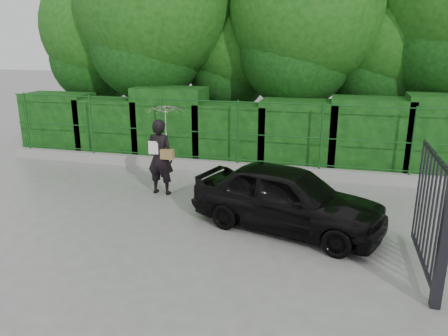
# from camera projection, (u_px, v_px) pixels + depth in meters

# --- Properties ---
(ground) EXTENTS (80.00, 80.00, 0.00)m
(ground) POSITION_uv_depth(u_px,v_px,m) (167.00, 237.00, 8.52)
(ground) COLOR gray
(kerb) EXTENTS (14.00, 0.25, 0.30)m
(kerb) POSITION_uv_depth(u_px,v_px,m) (224.00, 167.00, 12.66)
(kerb) COLOR #9E9E99
(kerb) RESTS_ON ground
(fence) EXTENTS (14.13, 0.06, 1.80)m
(fence) POSITION_uv_depth(u_px,v_px,m) (232.00, 132.00, 12.31)
(fence) COLOR #154818
(fence) RESTS_ON kerb
(hedge) EXTENTS (14.20, 1.20, 2.29)m
(hedge) POSITION_uv_depth(u_px,v_px,m) (238.00, 130.00, 13.30)
(hedge) COLOR black
(hedge) RESTS_ON ground
(trees) EXTENTS (17.10, 6.15, 8.08)m
(trees) POSITION_uv_depth(u_px,v_px,m) (283.00, 10.00, 14.12)
(trees) COLOR black
(trees) RESTS_ON ground
(gate) EXTENTS (0.22, 2.33, 2.36)m
(gate) POSITION_uv_depth(u_px,v_px,m) (439.00, 218.00, 6.42)
(gate) COLOR black
(gate) RESTS_ON ground
(woman) EXTENTS (0.95, 0.90, 2.22)m
(woman) POSITION_uv_depth(u_px,v_px,m) (163.00, 139.00, 10.56)
(woman) COLOR black
(woman) RESTS_ON ground
(car) EXTENTS (4.18, 2.64, 1.33)m
(car) POSITION_uv_depth(u_px,v_px,m) (287.00, 198.00, 8.75)
(car) COLOR black
(car) RESTS_ON ground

